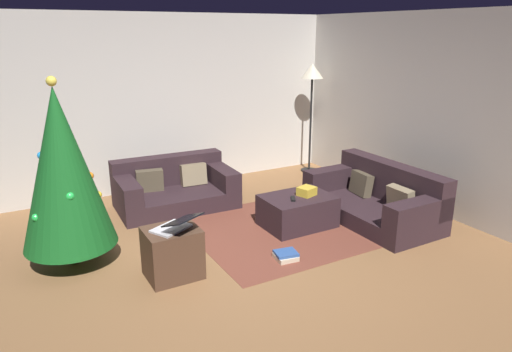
# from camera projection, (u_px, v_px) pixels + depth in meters

# --- Properties ---
(ground_plane) EXTENTS (6.40, 6.40, 0.00)m
(ground_plane) POSITION_uv_depth(u_px,v_px,m) (242.00, 276.00, 4.68)
(ground_plane) COLOR brown
(rear_partition) EXTENTS (6.40, 0.12, 2.60)m
(rear_partition) POSITION_uv_depth(u_px,v_px,m) (142.00, 105.00, 6.90)
(rear_partition) COLOR beige
(rear_partition) RESTS_ON ground_plane
(corner_partition) EXTENTS (0.12, 6.40, 2.60)m
(corner_partition) POSITION_uv_depth(u_px,v_px,m) (466.00, 119.00, 5.77)
(corner_partition) COLOR beige
(corner_partition) RESTS_ON ground_plane
(couch_left) EXTENTS (1.61, 1.00, 0.65)m
(couch_left) POSITION_uv_depth(u_px,v_px,m) (174.00, 188.00, 6.52)
(couch_left) COLOR #2D1E23
(couch_left) RESTS_ON ground_plane
(couch_right) EXTENTS (0.93, 1.77, 0.70)m
(couch_right) POSITION_uv_depth(u_px,v_px,m) (377.00, 199.00, 6.07)
(couch_right) COLOR #2D1E23
(couch_right) RESTS_ON ground_plane
(ottoman) EXTENTS (0.86, 0.63, 0.39)m
(ottoman) POSITION_uv_depth(u_px,v_px,m) (297.00, 211.00, 5.84)
(ottoman) COLOR #2D1E23
(ottoman) RESTS_ON ground_plane
(gift_box) EXTENTS (0.25, 0.23, 0.11)m
(gift_box) POSITION_uv_depth(u_px,v_px,m) (307.00, 191.00, 5.80)
(gift_box) COLOR gold
(gift_box) RESTS_ON ottoman
(tv_remote) EXTENTS (0.12, 0.16, 0.02)m
(tv_remote) POSITION_uv_depth(u_px,v_px,m) (293.00, 199.00, 5.67)
(tv_remote) COLOR black
(tv_remote) RESTS_ON ottoman
(christmas_tree) EXTENTS (0.93, 0.93, 1.95)m
(christmas_tree) POSITION_uv_depth(u_px,v_px,m) (63.00, 169.00, 4.65)
(christmas_tree) COLOR brown
(christmas_tree) RESTS_ON ground_plane
(side_table) EXTENTS (0.52, 0.44, 0.51)m
(side_table) POSITION_uv_depth(u_px,v_px,m) (172.00, 253.00, 4.62)
(side_table) COLOR #4C3323
(side_table) RESTS_ON ground_plane
(laptop) EXTENTS (0.50, 0.52, 0.18)m
(laptop) POSITION_uv_depth(u_px,v_px,m) (175.00, 225.00, 4.49)
(laptop) COLOR silver
(laptop) RESTS_ON side_table
(book_stack) EXTENTS (0.27, 0.25, 0.08)m
(book_stack) POSITION_uv_depth(u_px,v_px,m) (286.00, 256.00, 5.02)
(book_stack) COLOR beige
(book_stack) RESTS_ON ground_plane
(corner_lamp) EXTENTS (0.36, 0.36, 1.83)m
(corner_lamp) POSITION_uv_depth(u_px,v_px,m) (312.00, 80.00, 7.72)
(corner_lamp) COLOR black
(corner_lamp) RESTS_ON ground_plane
(area_rug) EXTENTS (2.60, 2.00, 0.01)m
(area_rug) POSITION_uv_depth(u_px,v_px,m) (297.00, 225.00, 5.90)
(area_rug) COLOR brown
(area_rug) RESTS_ON ground_plane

